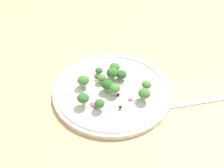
{
  "coord_description": "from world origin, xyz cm",
  "views": [
    {
      "loc": [
        43.87,
        -5.48,
        44.33
      ],
      "look_at": [
        -2.24,
        -1.21,
        2.7
      ],
      "focal_mm": 41.94,
      "sensor_mm": 36.0,
      "label": 1
    }
  ],
  "objects": [
    {
      "name": "broccoli_floret_11",
      "position": [
        -3.43,
        -8.0,
        3.28
      ],
      "size": [
        2.82,
        2.82,
        2.86
      ],
      "color": "#ADD18E",
      "rests_on": "plate"
    },
    {
      "name": "broccoli_floret_6",
      "position": [
        -7.72,
        -4.04,
        2.58
      ],
      "size": [
        1.95,
        1.95,
        1.98
      ],
      "color": "#8EB77A",
      "rests_on": "plate"
    },
    {
      "name": "onion_bit_1",
      "position": [
        2.12,
        2.66,
        1.65
      ],
      "size": [
        0.86,
        0.9,
        0.4
      ],
      "primitive_type": "cube",
      "rotation": [
        0.0,
        0.0,
        1.61
      ],
      "color": "#A35B93",
      "rests_on": "plate"
    },
    {
      "name": "broccoli_floret_0",
      "position": [
        2.4,
        5.69,
        3.36
      ],
      "size": [
        2.83,
        2.83,
        2.87
      ],
      "color": "#9EC684",
      "rests_on": "plate"
    },
    {
      "name": "onion_bit_2",
      "position": [
        2.99,
        -6.13,
        1.49
      ],
      "size": [
        1.35,
        1.18,
        0.3
      ],
      "primitive_type": "cube",
      "rotation": [
        0.0,
        0.0,
        0.31
      ],
      "color": "#934C84",
      "rests_on": "plate"
    },
    {
      "name": "cranberry_1",
      "position": [
        -5.59,
        -4.77,
        2.11
      ],
      "size": [
        0.78,
        0.78,
        0.78
      ],
      "primitive_type": "sphere",
      "color": "maroon",
      "rests_on": "plate"
    },
    {
      "name": "broccoli_floret_10",
      "position": [
        -1.29,
        -2.28,
        3.35
      ],
      "size": [
        2.94,
        2.94,
        2.98
      ],
      "color": "#9EC684",
      "rests_on": "plate"
    },
    {
      "name": "plate",
      "position": [
        -2.24,
        -1.21,
        0.86
      ],
      "size": [
        28.6,
        28.6,
        1.7
      ],
      "color": "white",
      "rests_on": "ground_plane"
    },
    {
      "name": "onion_bit_0",
      "position": [
        3.64,
        -5.32,
        1.7
      ],
      "size": [
        0.85,
        1.06,
        0.52
      ],
      "primitive_type": "cube",
      "rotation": [
        0.0,
        0.0,
        3.1
      ],
      "color": "#934C84",
      "rests_on": "plate"
    },
    {
      "name": "broccoli_floret_3",
      "position": [
        -5.51,
        -0.78,
        3.45
      ],
      "size": [
        2.97,
        2.97,
        3.01
      ],
      "color": "#9EC684",
      "rests_on": "plate"
    },
    {
      "name": "broccoli_floret_1",
      "position": [
        -4.52,
        -3.59,
        2.81
      ],
      "size": [
        2.25,
        2.25,
        2.28
      ],
      "color": "#ADD18E",
      "rests_on": "plate"
    },
    {
      "name": "broccoli_floret_9",
      "position": [
        -8.07,
        0.3,
        3.1
      ],
      "size": [
        2.67,
        2.67,
        2.71
      ],
      "color": "#9EC684",
      "rests_on": "plate"
    },
    {
      "name": "broccoli_floret_7",
      "position": [
        0.05,
        -0.83,
        3.29
      ],
      "size": [
        2.66,
        2.66,
        2.69
      ],
      "color": "#9EC684",
      "rests_on": "plate"
    },
    {
      "name": "dressing_pool",
      "position": [
        -2.24,
        -1.21,
        1.3
      ],
      "size": [
        16.59,
        16.59,
        0.2
      ],
      "primitive_type": "cylinder",
      "color": "white",
      "rests_on": "plate"
    },
    {
      "name": "broccoli_floret_4",
      "position": [
        -0.66,
        6.8,
        3.2
      ],
      "size": [
        2.3,
        2.3,
        2.33
      ],
      "color": "#9EC684",
      "rests_on": "plate"
    },
    {
      "name": "broccoli_floret_5",
      "position": [
        -5.16,
        1.41,
        2.95
      ],
      "size": [
        2.6,
        2.6,
        2.64
      ],
      "color": "#8EB77A",
      "rests_on": "plate"
    },
    {
      "name": "cranberry_2",
      "position": [
        0.5,
        -0.18,
        1.73
      ],
      "size": [
        0.76,
        0.76,
        0.76
      ],
      "primitive_type": "sphere",
      "color": "maroon",
      "rests_on": "plate"
    },
    {
      "name": "broccoli_floret_8",
      "position": [
        4.39,
        -4.54,
        3.16
      ],
      "size": [
        2.27,
        2.27,
        2.29
      ],
      "color": "#ADD18E",
      "rests_on": "plate"
    },
    {
      "name": "ground_plane",
      "position": [
        0.0,
        0.0,
        -1.0
      ],
      "size": [
        180.0,
        180.0,
        2.0
      ],
      "primitive_type": "cube",
      "color": "tan"
    },
    {
      "name": "cranberry_0",
      "position": [
        4.78,
        -0.04,
        2.02
      ],
      "size": [
        0.75,
        0.75,
        0.75
      ],
      "primitive_type": "sphere",
      "color": "#4C0A14",
      "rests_on": "plate"
    },
    {
      "name": "broccoli_floret_2",
      "position": [
        2.74,
        -8.08,
        3.5
      ],
      "size": [
        2.67,
        2.67,
        2.71
      ],
      "color": "#ADD18E",
      "rests_on": "plate"
    },
    {
      "name": "fork",
      "position": [
        3.47,
        15.77,
        0.25
      ],
      "size": [
        3.86,
        18.68,
        0.5
      ],
      "color": "silver",
      "rests_on": "ground_plane"
    }
  ]
}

